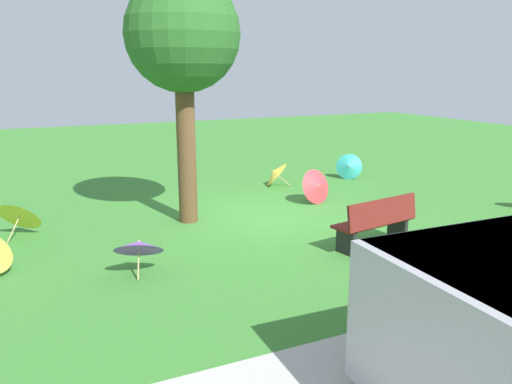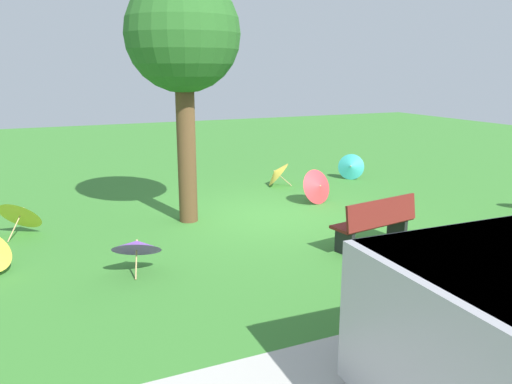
# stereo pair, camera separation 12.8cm
# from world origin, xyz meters

# --- Properties ---
(ground) EXTENTS (40.00, 40.00, 0.00)m
(ground) POSITION_xyz_m (0.00, 0.00, 0.00)
(ground) COLOR #387A2D
(park_bench) EXTENTS (1.66, 0.73, 0.90)m
(park_bench) POSITION_xyz_m (-0.81, 2.55, 0.47)
(park_bench) COLOR maroon
(park_bench) RESTS_ON ground
(shade_tree) EXTENTS (2.20, 2.20, 4.77)m
(shade_tree) POSITION_xyz_m (1.66, -0.35, 3.59)
(shade_tree) COLOR brown
(shade_tree) RESTS_ON ground
(parasol_purple_0) EXTENTS (0.94, 0.91, 0.70)m
(parasol_purple_0) POSITION_xyz_m (3.16, 1.96, 0.44)
(parasol_purple_0) COLOR tan
(parasol_purple_0) RESTS_ON ground
(parasol_yellow_1) EXTENTS (1.05, 1.01, 0.79)m
(parasol_yellow_1) POSITION_xyz_m (4.74, -0.79, 0.43)
(parasol_yellow_1) COLOR tan
(parasol_yellow_1) RESTS_ON ground
(parasol_teal_0) EXTENTS (0.79, 0.78, 0.74)m
(parasol_teal_0) POSITION_xyz_m (-3.67, -2.33, 0.37)
(parasol_teal_0) COLOR tan
(parasol_teal_0) RESTS_ON ground
(parasol_yellow_3) EXTENTS (0.89, 0.96, 0.70)m
(parasol_yellow_3) POSITION_xyz_m (-1.40, -2.45, 0.36)
(parasol_yellow_3) COLOR tan
(parasol_yellow_3) RESTS_ON ground
(parasol_red_0) EXTENTS (0.89, 0.75, 0.81)m
(parasol_red_0) POSITION_xyz_m (-1.48, -0.45, 0.41)
(parasol_red_0) COLOR tan
(parasol_red_0) RESTS_ON ground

